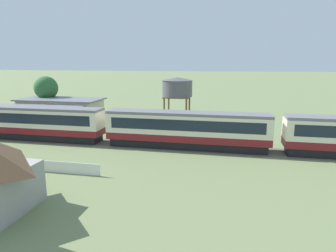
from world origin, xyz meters
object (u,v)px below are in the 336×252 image
object	(u,v)px
yard_tree_0	(46,88)
water_tower	(177,87)
passenger_train	(189,128)
station_building	(61,110)

from	to	relation	value
yard_tree_0	water_tower	bearing A→B (deg)	0.38
passenger_train	yard_tree_0	size ratio (longest dim) A/B	13.28
water_tower	yard_tree_0	bearing A→B (deg)	-179.62
station_building	water_tower	world-z (taller)	water_tower
station_building	yard_tree_0	xyz separation A→B (m)	(-3.83, 2.08, 3.36)
passenger_train	water_tower	world-z (taller)	water_tower
water_tower	yard_tree_0	xyz separation A→B (m)	(-22.63, -0.15, -0.48)
water_tower	yard_tree_0	distance (m)	22.64
station_building	water_tower	distance (m)	19.32
passenger_train	station_building	distance (m)	24.96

